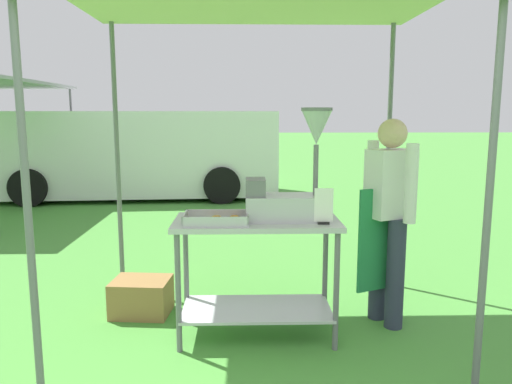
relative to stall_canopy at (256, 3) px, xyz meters
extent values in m
plane|color=#478E38|center=(-0.04, 4.78, -2.40)|extent=(70.00, 70.00, 0.00)
cylinder|color=slate|center=(-1.27, -0.92, -1.17)|extent=(0.04, 0.04, 2.46)
cylinder|color=slate|center=(1.27, -0.92, -1.17)|extent=(0.04, 0.04, 2.46)
cylinder|color=slate|center=(-1.27, 1.02, -1.17)|extent=(0.04, 0.04, 2.46)
cylinder|color=slate|center=(1.27, 1.02, -1.17)|extent=(0.04, 0.04, 2.46)
cube|color=#B7B7BC|center=(0.00, -0.10, -1.53)|extent=(1.19, 0.57, 0.04)
cube|color=#B7B7BC|center=(0.00, -0.10, -2.19)|extent=(1.10, 0.53, 0.02)
cylinder|color=slate|center=(-0.55, -0.34, -1.98)|extent=(0.04, 0.04, 0.85)
cylinder|color=slate|center=(0.55, -0.34, -1.98)|extent=(0.04, 0.04, 0.85)
cylinder|color=slate|center=(-0.55, 0.14, -1.98)|extent=(0.04, 0.04, 0.85)
cylinder|color=slate|center=(0.55, 0.14, -1.98)|extent=(0.04, 0.04, 0.85)
cube|color=#B7B7BC|center=(-0.28, -0.20, -1.51)|extent=(0.45, 0.28, 0.01)
cube|color=#B7B7BC|center=(-0.28, -0.34, -1.47)|extent=(0.45, 0.01, 0.06)
cube|color=#B7B7BC|center=(-0.28, -0.07, -1.47)|extent=(0.45, 0.01, 0.06)
cube|color=#B7B7BC|center=(-0.51, -0.20, -1.47)|extent=(0.01, 0.28, 0.06)
cube|color=#B7B7BC|center=(-0.06, -0.20, -1.47)|extent=(0.01, 0.28, 0.06)
torus|color=gold|center=(-0.29, -0.12, -1.49)|extent=(0.10, 0.10, 0.02)
torus|color=gold|center=(-0.28, -0.23, -1.49)|extent=(0.09, 0.09, 0.02)
torus|color=gold|center=(-0.12, -0.17, -1.49)|extent=(0.07, 0.07, 0.02)
torus|color=gold|center=(-0.46, -0.18, -1.49)|extent=(0.09, 0.09, 0.02)
torus|color=gold|center=(-0.45, -0.25, -1.49)|extent=(0.07, 0.07, 0.02)
torus|color=gold|center=(-0.20, -0.18, -1.49)|extent=(0.10, 0.10, 0.02)
torus|color=gold|center=(-0.32, -0.29, -1.49)|extent=(0.10, 0.10, 0.02)
torus|color=gold|center=(-0.16, -0.11, -1.49)|extent=(0.10, 0.10, 0.02)
torus|color=gold|center=(-0.35, -0.18, -1.49)|extent=(0.10, 0.10, 0.02)
torus|color=gold|center=(-0.16, -0.25, -1.49)|extent=(0.08, 0.08, 0.02)
torus|color=gold|center=(-0.21, -0.24, -1.49)|extent=(0.07, 0.07, 0.02)
cube|color=#B7B7BC|center=(0.20, -0.11, -1.42)|extent=(0.56, 0.28, 0.18)
cube|color=slate|center=(-0.01, -0.11, -1.27)|extent=(0.14, 0.22, 0.12)
cylinder|color=slate|center=(0.42, -0.11, -1.15)|extent=(0.04, 0.04, 0.36)
cone|color=#B7B7BC|center=(0.42, -0.11, -0.86)|extent=(0.21, 0.21, 0.23)
cylinder|color=slate|center=(0.42, -0.11, -0.73)|extent=(0.22, 0.22, 0.02)
cube|color=black|center=(0.46, -0.25, -1.51)|extent=(0.08, 0.05, 0.02)
cube|color=white|center=(0.46, -0.25, -1.38)|extent=(0.13, 0.02, 0.23)
cylinder|color=#2D3347|center=(1.07, 0.02, -1.97)|extent=(0.14, 0.14, 0.86)
cylinder|color=#2D3347|center=(0.99, 0.21, -1.97)|extent=(0.14, 0.14, 0.86)
cube|color=silver|center=(1.03, 0.11, -1.28)|extent=(0.40, 0.34, 0.52)
cube|color=#237F47|center=(0.92, 0.07, -1.71)|extent=(0.30, 0.15, 0.80)
cylinder|color=silver|center=(1.12, -0.09, -1.26)|extent=(0.12, 0.12, 0.58)
cylinder|color=silver|center=(0.94, 0.32, -1.26)|extent=(0.12, 0.12, 0.58)
sphere|color=#DBB28E|center=(1.03, 0.11, -0.90)|extent=(0.22, 0.22, 0.22)
cube|color=olive|center=(-0.94, 0.33, -2.26)|extent=(0.50, 0.41, 0.29)
cube|color=white|center=(-2.28, 6.27, -1.51)|extent=(5.68, 2.25, 1.60)
cube|color=#1E2833|center=(-4.45, 6.13, -1.11)|extent=(0.20, 1.62, 0.70)
cylinder|color=black|center=(-3.95, 5.23, -2.06)|extent=(0.69, 0.28, 0.68)
cylinder|color=black|center=(-4.07, 7.09, -2.06)|extent=(0.69, 0.28, 0.68)
cylinder|color=black|center=(-0.50, 5.45, -2.06)|extent=(0.69, 0.28, 0.68)
cylinder|color=black|center=(-0.62, 7.31, -2.06)|extent=(0.69, 0.28, 0.68)
cylinder|color=slate|center=(-3.44, 6.15, -1.35)|extent=(0.04, 0.04, 2.11)
camera|label=1|loc=(-0.09, -3.58, -0.76)|focal=34.53mm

